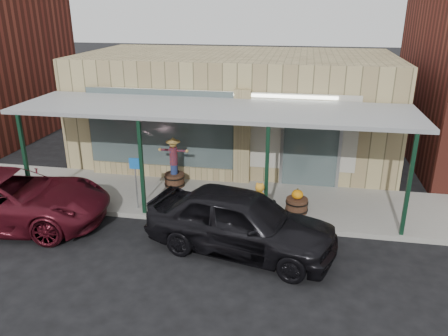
% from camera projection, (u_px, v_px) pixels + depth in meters
% --- Properties ---
extents(ground, '(120.00, 120.00, 0.00)m').
position_uv_depth(ground, '(184.00, 262.00, 10.84)').
color(ground, black).
rests_on(ground, ground).
extents(sidewalk, '(40.00, 3.20, 0.15)m').
position_uv_depth(sidewalk, '(213.00, 199.00, 14.12)').
color(sidewalk, gray).
rests_on(sidewalk, ground).
extents(storefront, '(12.00, 6.25, 4.20)m').
position_uv_depth(storefront, '(236.00, 107.00, 17.61)').
color(storefront, tan).
rests_on(storefront, ground).
extents(awning, '(12.00, 3.00, 3.04)m').
position_uv_depth(awning, '(212.00, 111.00, 13.05)').
color(awning, gray).
rests_on(awning, ground).
extents(block_buildings_near, '(61.00, 8.00, 8.00)m').
position_uv_depth(block_buildings_near, '(289.00, 63.00, 17.63)').
color(block_buildings_near, maroon).
rests_on(block_buildings_near, ground).
extents(barrel_scarecrow, '(1.05, 0.73, 1.72)m').
position_uv_depth(barrel_scarecrow, '(174.00, 170.00, 14.78)').
color(barrel_scarecrow, '#4E2F1F').
rests_on(barrel_scarecrow, sidewalk).
extents(barrel_pumpkin, '(0.85, 0.85, 0.77)m').
position_uv_depth(barrel_pumpkin, '(297.00, 204.00, 13.01)').
color(barrel_pumpkin, '#4E2F1F').
rests_on(barrel_pumpkin, sidewalk).
extents(handicap_sign, '(0.34, 0.04, 1.62)m').
position_uv_depth(handicap_sign, '(136.00, 176.00, 12.98)').
color(handicap_sign, gray).
rests_on(handicap_sign, sidewalk).
extents(parked_sedan, '(5.19, 3.00, 1.66)m').
position_uv_depth(parked_sedan, '(241.00, 221.00, 11.08)').
color(parked_sedan, black).
rests_on(parked_sedan, ground).
extents(car_maroon, '(5.97, 3.32, 1.58)m').
position_uv_depth(car_maroon, '(8.00, 199.00, 12.44)').
color(car_maroon, '#50101B').
rests_on(car_maroon, ground).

